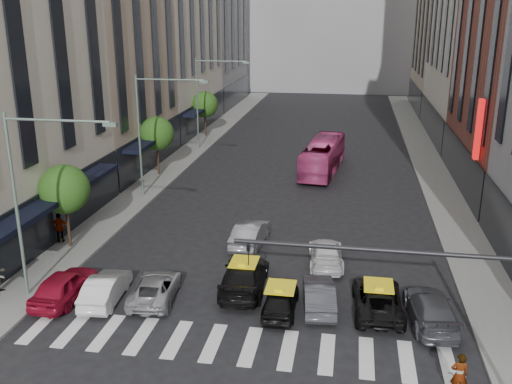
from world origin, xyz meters
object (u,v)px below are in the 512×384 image
at_px(streetlamp_far, 206,91).
at_px(bus, 323,156).
at_px(car_red, 64,285).
at_px(taxi_left, 244,276).
at_px(taxi_center, 281,300).
at_px(streetlamp_mid, 151,120).
at_px(car_white_front, 106,288).
at_px(pedestrian_far, 60,228).
at_px(streetlamp_near, 32,183).

relative_size(streetlamp_far, bus, 0.87).
distance_m(car_red, taxi_left, 8.76).
distance_m(taxi_center, bus, 24.84).
distance_m(streetlamp_mid, car_red, 16.83).
xyz_separation_m(car_white_front, bus, (8.99, 25.12, 0.77)).
bearing_deg(taxi_center, car_red, 2.46).
height_order(streetlamp_mid, taxi_left, streetlamp_mid).
bearing_deg(pedestrian_far, streetlamp_near, 95.22).
relative_size(bus, pedestrian_far, 5.65).
bearing_deg(taxi_center, taxi_left, -42.92).
distance_m(streetlamp_far, bus, 14.45).
distance_m(streetlamp_near, bus, 28.42).
relative_size(streetlamp_mid, streetlamp_far, 1.00).
distance_m(car_white_front, pedestrian_far, 8.35).
bearing_deg(taxi_center, bus, -91.52).
bearing_deg(pedestrian_far, streetlamp_mid, -121.44).
distance_m(taxi_left, pedestrian_far, 12.64).
bearing_deg(streetlamp_far, car_red, -88.16).
bearing_deg(taxi_left, taxi_center, 134.25).
relative_size(streetlamp_near, streetlamp_mid, 1.00).
relative_size(streetlamp_far, pedestrian_far, 4.90).
xyz_separation_m(streetlamp_near, streetlamp_mid, (0.00, 16.00, 0.00)).
distance_m(streetlamp_far, car_red, 32.41).
relative_size(car_white_front, taxi_center, 1.08).
distance_m(streetlamp_far, taxi_left, 31.45).
bearing_deg(bus, streetlamp_near, 70.79).
xyz_separation_m(car_white_front, taxi_center, (8.48, 0.30, -0.03)).
distance_m(taxi_left, taxi_center, 2.83).
bearing_deg(streetlamp_mid, car_red, -86.33).
relative_size(streetlamp_near, taxi_center, 2.38).
bearing_deg(car_white_front, taxi_center, 177.39).
height_order(taxi_left, bus, bus).
height_order(streetlamp_near, car_white_front, streetlamp_near).
xyz_separation_m(streetlamp_far, bus, (12.03, -6.64, -4.46)).
xyz_separation_m(car_red, car_white_front, (2.02, 0.22, -0.08)).
height_order(streetlamp_far, taxi_center, streetlamp_far).
bearing_deg(streetlamp_mid, taxi_center, -53.31).
bearing_deg(streetlamp_near, taxi_center, 2.64).
xyz_separation_m(streetlamp_mid, taxi_left, (9.44, -13.56, -5.14)).
bearing_deg(pedestrian_far, car_red, 102.74).
bearing_deg(streetlamp_far, streetlamp_mid, -90.00).
relative_size(taxi_center, pedestrian_far, 2.06).
relative_size(streetlamp_near, pedestrian_far, 4.90).
distance_m(streetlamp_mid, taxi_left, 17.30).
bearing_deg(pedestrian_far, streetlamp_far, -112.21).
height_order(streetlamp_near, car_red, streetlamp_near).
height_order(streetlamp_far, pedestrian_far, streetlamp_far).
distance_m(car_white_front, taxi_left, 6.77).
xyz_separation_m(taxi_left, pedestrian_far, (-12.00, 3.97, 0.30)).
relative_size(streetlamp_far, taxi_center, 2.38).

